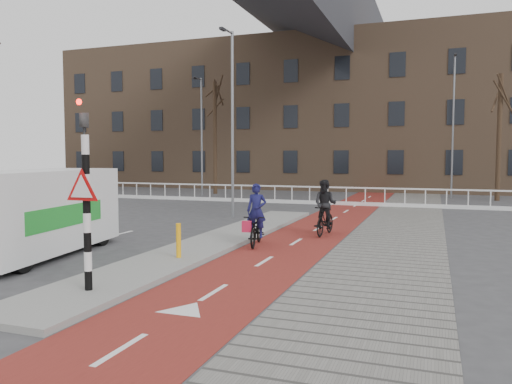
% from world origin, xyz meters
% --- Properties ---
extents(ground, '(120.00, 120.00, 0.00)m').
position_xyz_m(ground, '(0.00, 0.00, 0.00)').
color(ground, '#38383A').
rests_on(ground, ground).
extents(bike_lane, '(2.50, 60.00, 0.01)m').
position_xyz_m(bike_lane, '(1.50, 10.00, 0.01)').
color(bike_lane, maroon).
rests_on(bike_lane, ground).
extents(sidewalk, '(3.00, 60.00, 0.01)m').
position_xyz_m(sidewalk, '(4.30, 10.00, 0.01)').
color(sidewalk, slate).
rests_on(sidewalk, ground).
extents(curb_island, '(1.80, 16.00, 0.12)m').
position_xyz_m(curb_island, '(-0.70, 4.00, 0.06)').
color(curb_island, gray).
rests_on(curb_island, ground).
extents(traffic_signal, '(0.80, 0.80, 3.68)m').
position_xyz_m(traffic_signal, '(-0.60, -2.02, 1.99)').
color(traffic_signal, black).
rests_on(traffic_signal, curb_island).
extents(bollard, '(0.12, 0.12, 0.85)m').
position_xyz_m(bollard, '(-0.47, 1.23, 0.54)').
color(bollard, '#FEAD0E').
rests_on(bollard, curb_island).
extents(cyclist_near, '(0.91, 1.80, 1.81)m').
position_xyz_m(cyclist_near, '(0.58, 3.99, 0.61)').
color(cyclist_near, black).
rests_on(cyclist_near, bike_lane).
extents(cyclist_far, '(0.83, 1.73, 1.83)m').
position_xyz_m(cyclist_far, '(2.06, 6.56, 0.77)').
color(cyclist_far, black).
rests_on(cyclist_far, bike_lane).
extents(van, '(2.83, 5.47, 2.24)m').
position_xyz_m(van, '(-4.37, 0.64, 1.18)').
color(van, silver).
rests_on(van, ground).
extents(railing, '(28.00, 0.10, 0.99)m').
position_xyz_m(railing, '(-5.00, 17.00, 0.31)').
color(railing, silver).
rests_on(railing, ground).
extents(townhouse_row, '(46.00, 10.00, 15.90)m').
position_xyz_m(townhouse_row, '(-3.00, 32.00, 7.81)').
color(townhouse_row, '#7F6047').
rests_on(townhouse_row, ground).
extents(tree_mid, '(0.28, 0.28, 7.75)m').
position_xyz_m(tree_mid, '(-9.06, 22.30, 3.88)').
color(tree_mid, black).
rests_on(tree_mid, ground).
extents(tree_right, '(0.28, 0.28, 7.41)m').
position_xyz_m(tree_right, '(8.91, 22.87, 3.70)').
color(tree_right, black).
rests_on(tree_right, ground).
extents(streetlight_near, '(0.12, 0.12, 7.85)m').
position_xyz_m(streetlight_near, '(-2.72, 10.18, 3.92)').
color(streetlight_near, slate).
rests_on(streetlight_near, ground).
extents(streetlight_left, '(0.12, 0.12, 7.72)m').
position_xyz_m(streetlight_left, '(-9.10, 20.30, 3.86)').
color(streetlight_left, slate).
rests_on(streetlight_left, ground).
extents(streetlight_right, '(0.12, 0.12, 8.89)m').
position_xyz_m(streetlight_right, '(6.42, 24.17, 4.44)').
color(streetlight_right, slate).
rests_on(streetlight_right, ground).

